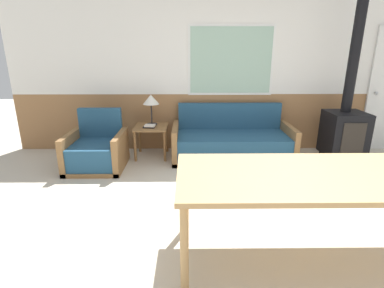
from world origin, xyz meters
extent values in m
plane|color=beige|center=(0.00, 0.00, 0.00)|extent=(16.00, 16.00, 0.00)
cube|color=#996B42|center=(0.00, 2.63, 0.48)|extent=(7.20, 0.06, 0.95)
cube|color=white|center=(0.00, 2.63, 1.83)|extent=(7.20, 0.06, 1.75)
cube|color=white|center=(-0.01, 2.59, 1.49)|extent=(1.38, 0.01, 1.10)
cube|color=#99BCA8|center=(-0.01, 2.58, 1.49)|extent=(1.30, 0.02, 1.02)
cube|color=olive|center=(-0.01, 2.12, 0.03)|extent=(1.86, 0.87, 0.06)
cube|color=navy|center=(-0.01, 2.10, 0.23)|extent=(1.70, 0.79, 0.33)
cube|color=navy|center=(-0.01, 2.50, 0.61)|extent=(1.70, 0.10, 0.43)
cube|color=olive|center=(-0.90, 2.12, 0.27)|extent=(0.08, 0.87, 0.53)
cube|color=olive|center=(0.88, 2.12, 0.27)|extent=(0.08, 0.87, 0.53)
cube|color=olive|center=(-2.03, 1.73, 0.03)|extent=(0.80, 0.78, 0.06)
cube|color=navy|center=(-2.03, 1.71, 0.22)|extent=(0.64, 0.70, 0.32)
cube|color=navy|center=(-2.03, 2.07, 0.60)|extent=(0.64, 0.10, 0.44)
cube|color=olive|center=(-2.39, 1.73, 0.26)|extent=(0.08, 0.78, 0.52)
cube|color=olive|center=(-1.67, 1.73, 0.26)|extent=(0.08, 0.78, 0.52)
cube|color=olive|center=(-1.29, 2.22, 0.49)|extent=(0.52, 0.52, 0.03)
cylinder|color=olive|center=(-1.52, 1.99, 0.24)|extent=(0.04, 0.04, 0.47)
cylinder|color=olive|center=(-1.06, 1.99, 0.24)|extent=(0.04, 0.04, 0.47)
cylinder|color=olive|center=(-1.52, 2.44, 0.24)|extent=(0.04, 0.04, 0.47)
cylinder|color=olive|center=(-1.06, 2.44, 0.24)|extent=(0.04, 0.04, 0.47)
cylinder|color=#262628|center=(-1.28, 2.31, 0.51)|extent=(0.16, 0.16, 0.02)
cylinder|color=#262628|center=(-1.28, 2.31, 0.68)|extent=(0.02, 0.02, 0.32)
cone|color=silver|center=(-1.28, 2.31, 0.92)|extent=(0.26, 0.26, 0.15)
cube|color=black|center=(-1.30, 2.13, 0.51)|extent=(0.19, 0.13, 0.02)
cube|color=white|center=(-1.29, 2.13, 0.54)|extent=(0.17, 0.13, 0.03)
cube|color=tan|center=(0.28, -0.26, 0.74)|extent=(2.12, 0.92, 0.04)
cylinder|color=tan|center=(-0.72, -0.66, 0.36)|extent=(0.06, 0.06, 0.72)
cylinder|color=tan|center=(-0.72, 0.14, 0.36)|extent=(0.06, 0.06, 0.72)
cylinder|color=black|center=(1.46, 1.77, 0.05)|extent=(0.04, 0.04, 0.10)
cylinder|color=black|center=(1.91, 1.77, 0.05)|extent=(0.04, 0.04, 0.10)
cylinder|color=black|center=(1.46, 2.21, 0.05)|extent=(0.04, 0.04, 0.10)
cylinder|color=black|center=(1.91, 2.21, 0.05)|extent=(0.04, 0.04, 0.10)
cube|color=black|center=(1.68, 1.99, 0.44)|extent=(0.55, 0.54, 0.67)
cube|color=black|center=(1.68, 1.71, 0.44)|extent=(0.33, 0.01, 0.47)
cylinder|color=black|center=(1.68, 2.04, 1.65)|extent=(0.15, 0.15, 1.76)
sphere|color=silver|center=(2.42, 2.54, 0.97)|extent=(0.06, 0.06, 0.06)
camera|label=1|loc=(-0.69, -2.39, 1.68)|focal=28.00mm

